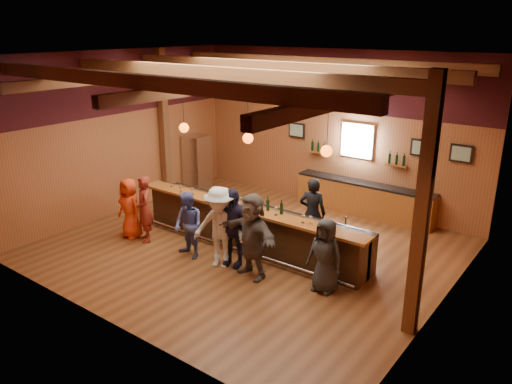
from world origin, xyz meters
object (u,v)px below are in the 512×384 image
ice_bucket (258,204)px  customer_redvest (144,209)px  customer_denim (188,226)px  customer_dark (325,256)px  bar_counter (253,226)px  stainless_fridge (197,163)px  bartender (312,213)px  customer_brown (252,236)px  customer_orange (130,208)px  customer_navy (233,228)px  bottle_a (268,205)px  customer_white (220,227)px  back_bar_cabinet (363,199)px

ice_bucket → customer_redvest: bearing=-157.3°
customer_denim → customer_dark: (3.26, 0.51, -0.01)m
bar_counter → customer_redvest: (-2.34, -1.31, 0.31)m
stainless_fridge → bartender: bearing=-17.2°
customer_brown → ice_bucket: 1.17m
customer_orange → customer_navy: (3.05, 0.33, 0.13)m
customer_orange → bottle_a: size_ratio=4.63×
ice_bucket → bar_counter: bearing=145.2°
stainless_fridge → bottle_a: size_ratio=5.42×
customer_white → customer_dark: (2.39, 0.43, -0.15)m
customer_denim → customer_white: (0.87, 0.08, 0.15)m
customer_redvest → customer_dark: bearing=37.1°
customer_white → ice_bucket: bearing=55.1°
stainless_fridge → customer_white: customer_white is taller
customer_brown → customer_dark: bearing=26.5°
customer_dark → bartender: bartender is taller
bar_counter → bottle_a: bearing=-16.9°
customer_white → customer_dark: size_ratio=1.20×
customer_orange → customer_navy: customer_navy is taller
customer_brown → ice_bucket: (-0.58, 0.98, 0.29)m
customer_dark → bottle_a: bearing=161.3°
customer_dark → customer_redvest: bearing=-173.6°
customer_navy → bottle_a: 0.99m
stainless_fridge → customer_navy: (4.35, -3.49, -0.00)m
customer_redvest → customer_navy: size_ratio=0.92×
customer_orange → ice_bucket: 3.36m
customer_redvest → customer_denim: size_ratio=1.07×
customer_brown → customer_orange: bearing=-164.2°
back_bar_cabinet → customer_orange: customer_orange is taller
bottle_a → customer_dark: bearing=-19.1°
customer_brown → bar_counter: bearing=139.5°
customer_white → bartender: customer_white is taller
stainless_fridge → customer_white: size_ratio=0.98×
bartender → customer_dark: bearing=108.8°
customer_denim → ice_bucket: 1.66m
customer_white → customer_brown: 0.85m
customer_navy → ice_bucket: customer_navy is taller
bartender → customer_brown: bearing=63.2°
customer_denim → customer_brown: customer_brown is taller
customer_denim → customer_navy: (1.07, 0.29, 0.12)m
bar_counter → customer_white: bearing=-88.4°
customer_dark → bartender: (-1.27, 1.64, 0.11)m
stainless_fridge → customer_navy: size_ratio=1.00×
customer_white → customer_dark: customer_white is taller
back_bar_cabinet → stainless_fridge: stainless_fridge is taller
back_bar_cabinet → bottle_a: bearing=-99.5°
customer_navy → bartender: size_ratio=1.03×
back_bar_cabinet → customer_denim: (-2.02, -4.90, 0.30)m
customer_denim → ice_bucket: customer_denim is taller
stainless_fridge → customer_dark: 7.31m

